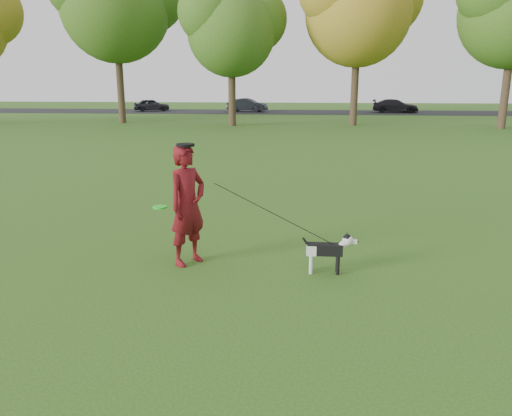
# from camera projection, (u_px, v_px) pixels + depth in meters

# --- Properties ---
(ground) EXTENTS (120.00, 120.00, 0.00)m
(ground) POSITION_uv_depth(u_px,v_px,m) (268.00, 267.00, 8.14)
(ground) COLOR #285116
(ground) RESTS_ON ground
(road) EXTENTS (120.00, 7.00, 0.02)m
(road) POSITION_uv_depth(u_px,v_px,m) (295.00, 112.00, 46.72)
(road) COLOR black
(road) RESTS_ON ground
(man) EXTENTS (0.80, 0.86, 1.98)m
(man) POSITION_uv_depth(u_px,v_px,m) (187.00, 205.00, 8.08)
(man) COLOR #560C0C
(man) RESTS_ON ground
(dog) EXTENTS (0.87, 0.18, 0.67)m
(dog) POSITION_uv_depth(u_px,v_px,m) (329.00, 248.00, 7.79)
(dog) COLOR black
(dog) RESTS_ON ground
(car_left) EXTENTS (3.65, 2.37, 1.16)m
(car_left) POSITION_uv_depth(u_px,v_px,m) (152.00, 105.00, 47.73)
(car_left) COLOR black
(car_left) RESTS_ON road
(car_mid) EXTENTS (3.93, 2.04, 1.23)m
(car_mid) POSITION_uv_depth(u_px,v_px,m) (247.00, 105.00, 46.95)
(car_mid) COLOR black
(car_mid) RESTS_ON road
(car_right) EXTENTS (4.32, 2.25, 1.20)m
(car_right) POSITION_uv_depth(u_px,v_px,m) (395.00, 106.00, 45.79)
(car_right) COLOR black
(car_right) RESTS_ON road
(man_held_items) EXTENTS (2.96, 0.40, 1.55)m
(man_held_items) POSITION_uv_depth(u_px,v_px,m) (274.00, 214.00, 7.83)
(man_held_items) COLOR #1DE723
(man_held_items) RESTS_ON ground
(tree_row) EXTENTS (51.74, 8.86, 12.01)m
(tree_row) POSITION_uv_depth(u_px,v_px,m) (272.00, 7.00, 31.55)
(tree_row) COLOR #38281C
(tree_row) RESTS_ON ground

